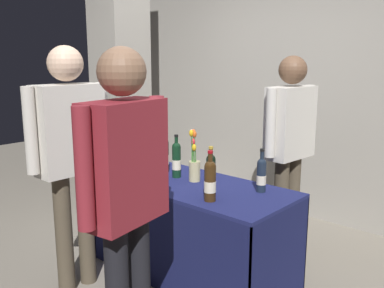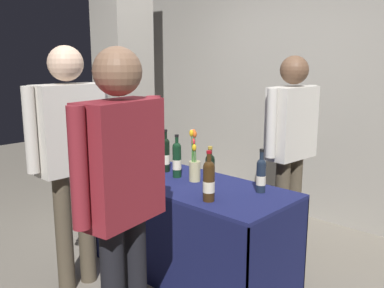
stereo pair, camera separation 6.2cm
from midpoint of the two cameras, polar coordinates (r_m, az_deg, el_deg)
name	(u,v)px [view 2 (the right image)]	position (r m, az deg, el deg)	size (l,w,h in m)	color
ground_plane	(192,273)	(3.47, 0.53, -16.94)	(12.00, 12.00, 0.00)	gray
back_partition	(311,83)	(4.52, 16.14, 7.92)	(5.88, 0.12, 2.80)	#9E998E
concrete_pillar	(123,50)	(4.62, -8.96, 12.38)	(0.47, 0.47, 3.46)	gray
tasting_table	(192,212)	(3.25, 0.55, -9.10)	(1.55, 0.71, 0.73)	#191E51
featured_wine_bottle	(177,159)	(3.30, -1.52, -2.07)	(0.07, 0.07, 0.34)	black
display_bottle_0	(140,154)	(3.61, -6.53, -1.28)	(0.07, 0.07, 0.29)	black
display_bottle_1	(209,180)	(2.77, 2.93, -4.89)	(0.08, 0.08, 0.34)	#38230F
display_bottle_2	(165,154)	(3.47, -3.09, -1.36)	(0.07, 0.07, 0.35)	black
display_bottle_3	(261,175)	(2.99, 9.88, -4.09)	(0.07, 0.07, 0.31)	#192333
display_bottle_4	(210,174)	(2.88, 3.05, -4.07)	(0.07, 0.07, 0.34)	black
wine_glass_near_vendor	(135,168)	(3.28, -7.21, -3.29)	(0.07, 0.07, 0.13)	silver
flower_vase	(194,163)	(3.20, 0.87, -2.63)	(0.10, 0.09, 0.40)	tan
vendor_presenter	(291,137)	(3.59, 13.69, 0.93)	(0.25, 0.62, 1.67)	#4C4233
taster_foreground_right	(121,186)	(2.13, -8.68, -5.56)	(0.28, 0.60, 1.71)	black
taster_foreground_left	(70,145)	(3.05, -15.53, -0.18)	(0.24, 0.64, 1.74)	#4C4233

